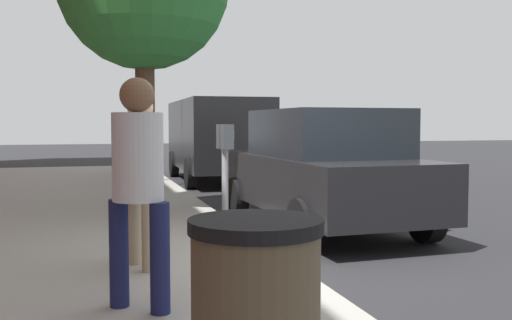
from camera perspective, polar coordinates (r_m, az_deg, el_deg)
ground_plane at (r=6.62m, az=1.89°, el=-10.12°), size 80.00×80.00×0.00m
parking_meter at (r=6.19m, az=-3.04°, el=-0.15°), size 0.36×0.12×1.41m
pedestrian_at_meter at (r=5.81m, az=-11.17°, el=-0.70°), size 0.50×0.37×1.70m
pedestrian_bystander at (r=4.48m, az=-11.44°, el=-1.36°), size 0.41×0.43×1.76m
parked_sedan_near at (r=8.73m, az=6.47°, el=-0.87°), size 4.47×2.10×1.77m
parked_van_far at (r=15.82m, az=-3.91°, el=2.45°), size 5.25×2.23×2.18m
traffic_signal at (r=14.58m, az=-10.15°, el=7.49°), size 0.24×0.44×3.60m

